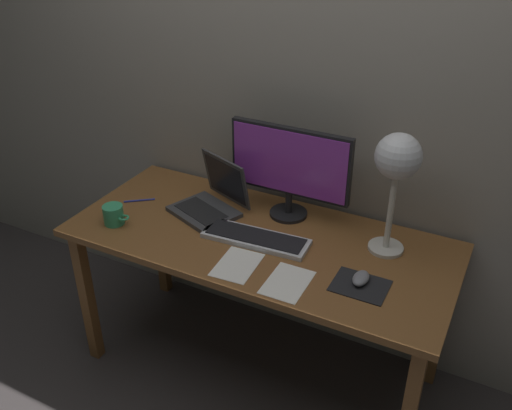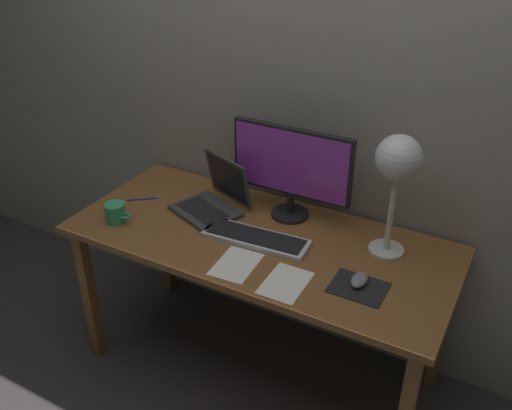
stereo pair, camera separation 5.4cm
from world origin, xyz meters
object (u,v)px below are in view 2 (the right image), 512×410
Objects in this scene: laptop at (216,196)px; desk_lamp at (398,165)px; monitor at (291,166)px; pen at (142,199)px; coffee_mug at (116,213)px; mouse at (359,280)px; keyboard_main at (257,238)px.

desk_lamp is (0.77, 0.04, 0.31)m from laptop.
monitor reaches higher than laptop.
pen is at bearing -173.17° from desk_lamp.
coffee_mug reaches higher than pen.
mouse is at bearing 4.53° from coffee_mug.
keyboard_main is (-0.03, -0.25, -0.23)m from monitor.
pen is at bearing 173.76° from mouse.
laptop is 0.36m from pen.
laptop is at bearing -161.51° from monitor.
keyboard_main is at bearing -96.70° from monitor.
pen is (-0.35, -0.10, -0.06)m from laptop.
monitor is 1.52× the size of laptop.
monitor reaches higher than mouse.
pen is (-1.11, -0.13, -0.38)m from desk_lamp.
monitor is 1.08× the size of desk_lamp.
desk_lamp is 5.16× the size of mouse.
coffee_mug is (-0.32, -0.30, -0.02)m from laptop.
keyboard_main reaches higher than pen.
mouse is at bearing -94.90° from desk_lamp.
monitor is 0.48m from desk_lamp.
coffee_mug is 0.87× the size of pen.
pen is (-0.63, 0.05, -0.01)m from keyboard_main.
monitor is 4.38× the size of coffee_mug.
laptop is at bearing 15.44° from pen.
laptop is (-0.28, 0.14, 0.05)m from keyboard_main.
monitor is at bearing 32.55° from coffee_mug.
coffee_mug is at bearing -136.88° from laptop.
mouse is 1.07m from coffee_mug.
monitor is at bearing 16.90° from pen.
desk_lamp is at bearing 20.46° from keyboard_main.
monitor is 0.37m from laptop.
mouse is 0.79× the size of coffee_mug.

